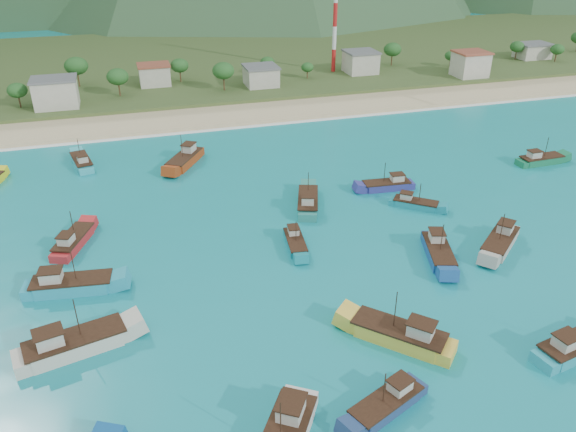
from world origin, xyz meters
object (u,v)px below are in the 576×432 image
object	(u,v)px
boat_19	(438,253)
boat_21	(400,336)
boat_11	(387,404)
boat_17	(295,243)
boat_24	(82,163)
boat_28	(575,347)
radio_tower	(336,3)
boat_13	(70,286)
boat_14	(415,204)
boat_16	(387,186)
boat_9	(540,160)
boat_27	(500,243)
boat_20	(308,203)
boat_22	(73,242)
boat_0	(185,160)
boat_6	(74,345)

from	to	relation	value
boat_19	boat_21	distance (m)	20.49
boat_11	boat_17	bearing A→B (deg)	-23.72
boat_24	boat_28	distance (m)	91.16
radio_tower	boat_17	world-z (taller)	radio_tower
radio_tower	boat_13	world-z (taller)	radio_tower
boat_14	boat_16	size ratio (longest dim) A/B	0.82
boat_14	boat_24	distance (m)	64.98
boat_9	boat_27	size ratio (longest dim) A/B	0.96
radio_tower	boat_19	bearing A→B (deg)	-102.30
boat_16	boat_19	size ratio (longest dim) A/B	0.89
boat_27	boat_19	bearing A→B (deg)	48.78
boat_20	boat_19	bearing A→B (deg)	-38.35
boat_13	boat_14	bearing A→B (deg)	106.67
boat_19	boat_20	bearing A→B (deg)	-39.83
boat_22	boat_13	bearing A→B (deg)	-67.29
boat_0	boat_21	distance (m)	63.05
boat_9	boat_16	world-z (taller)	boat_9
radio_tower	boat_17	distance (m)	104.92
boat_19	boat_16	bearing A→B (deg)	-79.64
boat_28	boat_0	bearing A→B (deg)	-163.66
boat_0	boat_13	size ratio (longest dim) A/B	0.99
boat_20	boat_27	size ratio (longest dim) A/B	1.09
boat_22	boat_28	size ratio (longest dim) A/B	0.91
boat_0	boat_14	xyz separation A→B (m)	(34.99, -30.13, -0.36)
boat_0	boat_28	bearing A→B (deg)	149.24
boat_17	boat_22	bearing A→B (deg)	-9.53
boat_17	boat_24	bearing A→B (deg)	-45.82
boat_27	boat_16	bearing A→B (deg)	-22.93
boat_20	boat_17	bearing A→B (deg)	-97.50
boat_6	boat_17	size ratio (longest dim) A/B	1.52
boat_14	boat_6	bearing A→B (deg)	-29.34
boat_9	boat_22	distance (m)	88.69
boat_9	boat_27	xyz separation A→B (m)	(-27.34, -25.61, 0.10)
boat_21	boat_24	size ratio (longest dim) A/B	1.09
boat_24	boat_28	xyz separation A→B (m)	(54.78, -72.86, 0.11)
boat_13	boat_17	xyz separation A→B (m)	(31.74, 2.60, -0.35)
boat_22	boat_14	bearing A→B (deg)	18.97
boat_16	boat_21	bearing A→B (deg)	161.52
boat_16	boat_11	bearing A→B (deg)	159.48
radio_tower	boat_6	xyz separation A→B (m)	(-72.26, -109.13, -20.69)
boat_6	boat_16	size ratio (longest dim) A/B	1.32
boat_17	boat_24	xyz separation A→B (m)	(-31.44, 41.49, 0.17)
boat_6	boat_13	distance (m)	12.50
boat_17	boat_16	bearing A→B (deg)	-139.77
boat_14	boat_21	distance (m)	35.50
boat_27	boat_21	bearing A→B (deg)	82.09
boat_11	boat_14	xyz separation A→B (m)	(23.83, 39.34, -0.11)
boat_0	boat_11	distance (m)	70.36
boat_14	boat_20	distance (m)	18.18
boat_17	boat_19	world-z (taller)	boat_19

